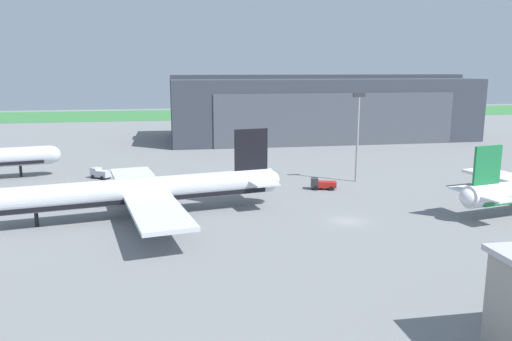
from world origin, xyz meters
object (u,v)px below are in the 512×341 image
maintenance_hangar (319,108)px  airliner_near_left (140,192)px  baggage_tug (100,173)px  apron_light_mast (358,130)px  stair_truck (322,184)px

maintenance_hangar → airliner_near_left: bearing=-123.0°
airliner_near_left → baggage_tug: size_ratio=10.22×
airliner_near_left → apron_light_mast: size_ratio=2.61×
airliner_near_left → baggage_tug: airliner_near_left is taller
stair_truck → baggage_tug: size_ratio=1.12×
stair_truck → apron_light_mast: apron_light_mast is taller
maintenance_hangar → apron_light_mast: 65.32m
stair_truck → apron_light_mast: 13.86m
maintenance_hangar → airliner_near_left: maintenance_hangar is taller
baggage_tug → apron_light_mast: 53.23m
stair_truck → baggage_tug: 45.73m
maintenance_hangar → stair_truck: bearing=-106.3°
airliner_near_left → maintenance_hangar: bearing=57.0°
airliner_near_left → apron_light_mast: 45.52m
baggage_tug → airliner_near_left: bearing=-72.0°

